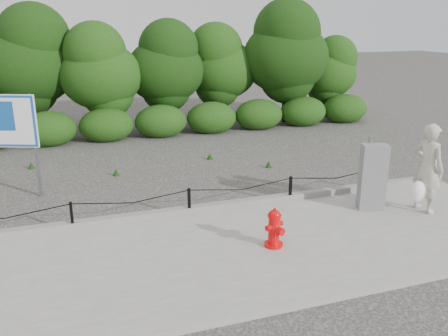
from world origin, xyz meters
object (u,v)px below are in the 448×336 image
Objects in this scene: pedestrian at (427,169)px; advertising_sign at (4,126)px; fire_hydrant at (274,228)px; utility_cabinet at (373,177)px.

pedestrian is 9.87m from advertising_sign.
advertising_sign reaches higher than pedestrian.
pedestrian reaches higher than fire_hydrant.
fire_hydrant is at bearing -22.37° from advertising_sign.
pedestrian is at bearing -14.29° from fire_hydrant.
utility_cabinet is at bearing -2.49° from fire_hydrant.
advertising_sign reaches higher than fire_hydrant.
fire_hydrant is 0.46× the size of utility_cabinet.
utility_cabinet reaches higher than fire_hydrant.
pedestrian is 0.79× the size of advertising_sign.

